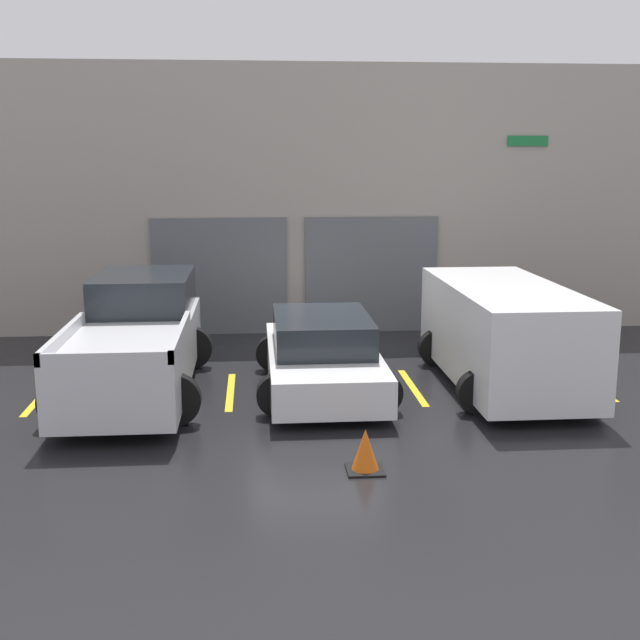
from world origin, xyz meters
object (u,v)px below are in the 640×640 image
pickup_truck (137,340)px  traffic_cone (365,452)px  sedan_white (322,355)px  sedan_side (504,332)px

pickup_truck → traffic_cone: pickup_truck is taller
pickup_truck → sedan_white: pickup_truck is taller
sedan_white → sedan_side: size_ratio=0.91×
sedan_white → sedan_side: sedan_side is taller
traffic_cone → sedan_side: bearing=51.6°
sedan_white → pickup_truck: bearing=175.3°
sedan_side → traffic_cone: 4.67m
sedan_white → traffic_cone: sedan_white is taller
sedan_white → sedan_side: 3.12m
sedan_side → pickup_truck: bearing=177.4°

